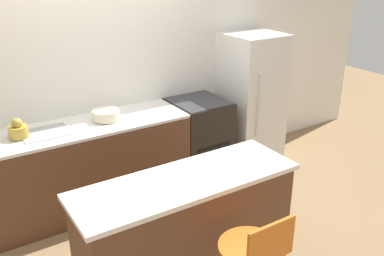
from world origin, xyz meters
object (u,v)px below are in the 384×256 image
refrigerator (251,99)px  mixing_bowl (106,115)px  oven_range (198,138)px  kettle (18,130)px

refrigerator → mixing_bowl: 1.90m
refrigerator → oven_range: bearing=179.6°
kettle → refrigerator: bearing=-0.5°
oven_range → kettle: 2.04m
kettle → mixing_bowl: (0.85, 0.00, -0.02)m
refrigerator → mixing_bowl: (-1.90, 0.02, 0.17)m
kettle → mixing_bowl: 0.85m
refrigerator → kettle: size_ratio=8.72×
oven_range → kettle: bearing=179.5°
refrigerator → mixing_bowl: refrigerator is taller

